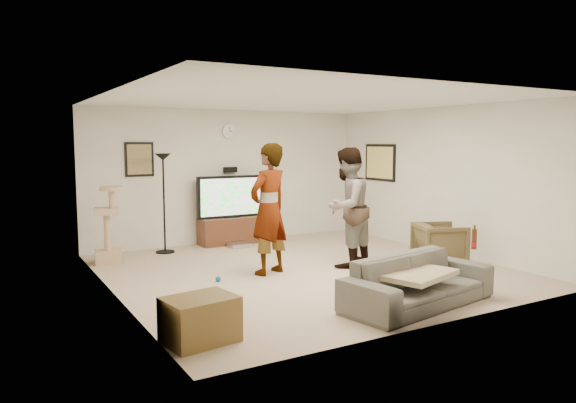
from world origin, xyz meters
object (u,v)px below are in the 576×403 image
floor_lamp (164,204)px  sofa (419,281)px  tv (231,197)px  cat_tree (107,225)px  tv_stand (231,230)px  person_left (269,209)px  beer_bottle (474,239)px  person_right (347,207)px  side_table (200,320)px  armchair (440,243)px

floor_lamp → sofa: floor_lamp is taller
tv → cat_tree: size_ratio=1.08×
tv_stand → floor_lamp: bearing=-171.1°
person_left → beer_bottle: bearing=106.7°
tv → person_right: bearing=-73.5°
floor_lamp → person_left: size_ratio=0.90×
person_right → side_table: size_ratio=2.78×
tv_stand → sofa: (0.29, -4.66, 0.04)m
sofa → beer_bottle: bearing=-9.5°
floor_lamp → armchair: bearing=-41.0°
tv → person_left: (-0.48, -2.43, 0.05)m
person_left → cat_tree: bearing=-65.4°
side_table → tv_stand: bearing=62.7°
tv → armchair: 3.89m
sofa → side_table: bearing=166.5°
sofa → armchair: armchair is taller
tv → floor_lamp: bearing=-171.1°
tv_stand → armchair: bearing=-56.5°
cat_tree → armchair: 5.21m
person_left → armchair: 2.79m
tv → side_table: bearing=-117.3°
tv_stand → tv: tv is taller
tv_stand → sofa: sofa is taller
tv_stand → tv: size_ratio=0.91×
cat_tree → side_table: 3.95m
tv → armchair: (2.12, -3.21, -0.57)m
tv_stand → tv: bearing=0.0°
cat_tree → sofa: (2.65, -4.11, -0.32)m
person_right → side_table: person_right is taller
tv_stand → beer_bottle: bearing=-75.5°
side_table → cat_tree: bearing=90.6°
armchair → tv_stand: bearing=55.6°
person_left → armchair: person_left is taller
person_left → person_right: 1.27m
tv → person_left: bearing=-101.3°
cat_tree → person_left: size_ratio=0.65×
cat_tree → side_table: (0.04, -3.93, -0.39)m
tv_stand → armchair: armchair is taller
cat_tree → floor_lamp: bearing=18.7°
cat_tree → beer_bottle: size_ratio=4.87×
armchair → beer_bottle: bearing=169.8°
tv → person_right: (0.77, -2.60, 0.02)m
floor_lamp → cat_tree: floor_lamp is taller
tv_stand → sofa: bearing=-86.4°
floor_lamp → armchair: floor_lamp is taller
tv_stand → tv: (0.00, 0.00, 0.64)m
person_left → person_right: size_ratio=1.04×
tv_stand → armchair: (2.12, -3.21, 0.07)m
beer_bottle → side_table: bearing=177.1°
tv → side_table: tv is taller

